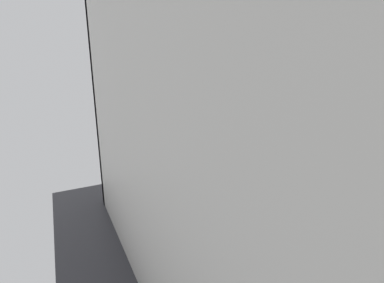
% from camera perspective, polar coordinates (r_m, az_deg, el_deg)
% --- Properties ---
extents(ground_plane, '(6.36, 4.89, 0.10)m').
position_cam_1_polar(ground_plane, '(3.84, 31.78, -14.51)').
color(ground_plane, '#2D2D33').
rests_on(ground_plane, ground).
extents(wall_back, '(5.16, 0.65, 2.53)m').
position_cam_1_polar(wall_back, '(4.54, 14.41, 9.04)').
color(wall_back, beige).
rests_on(wall_back, ground).
extents(wall_left, '(0.12, 3.69, 2.53)m').
position_cam_1_polar(wall_left, '(1.72, -9.28, 0.43)').
color(wall_left, beige).
rests_on(wall_left, ground).
extents(bath_mat, '(0.68, 0.44, 0.01)m').
position_cam_1_polar(bath_mat, '(3.21, -3.91, -16.78)').
color(bath_mat, '#474C56').
rests_on(bath_mat, ground).
extents(vanity_sink_left, '(0.73, 0.48, 0.72)m').
position_cam_1_polar(vanity_sink_left, '(3.54, -7.90, -6.98)').
color(vanity_sink_left, brown).
rests_on(vanity_sink_left, ground).
extents(tap_on_left_sink, '(0.03, 0.13, 0.11)m').
position_cam_1_polar(tap_on_left_sink, '(3.57, -9.08, 0.01)').
color(tap_on_left_sink, silver).
rests_on(tap_on_left_sink, vanity_sink_left).
extents(toilet, '(0.48, 0.63, 1.00)m').
position_cam_1_polar(toilet, '(3.99, 6.46, -4.49)').
color(toilet, brown).
rests_on(toilet, ground).
extents(toothbrush_cup, '(0.07, 0.07, 0.21)m').
position_cam_1_polar(toothbrush_cup, '(3.49, -13.43, -0.77)').
color(toothbrush_cup, silver).
rests_on(toothbrush_cup, vanity_sink_left).
extents(soap_dispenser, '(0.06, 0.06, 0.18)m').
position_cam_1_polar(soap_dispenser, '(3.67, -4.72, 0.65)').
color(soap_dispenser, '#4C4C51').
rests_on(soap_dispenser, vanity_sink_left).
extents(shower_tray, '(1.01, 0.97, 1.95)m').
position_cam_1_polar(shower_tray, '(5.67, 32.21, -0.71)').
color(shower_tray, white).
rests_on(shower_tray, ground).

